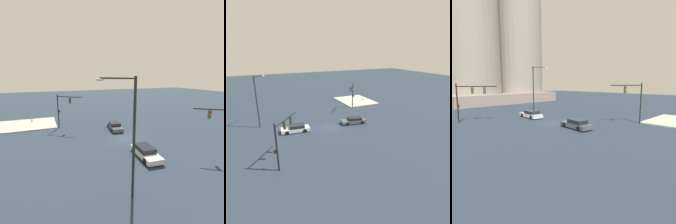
% 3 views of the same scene
% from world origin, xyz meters
% --- Properties ---
extents(ground_plane, '(164.57, 164.57, 0.00)m').
position_xyz_m(ground_plane, '(0.00, 0.00, 0.00)').
color(ground_plane, '#263342').
extents(sidewalk_corner, '(10.27, 8.23, 0.15)m').
position_xyz_m(sidewalk_corner, '(13.95, -13.17, 0.07)').
color(sidewalk_corner, '#A8B2A5').
rests_on(sidewalk_corner, ground).
extents(traffic_signal_near_corner, '(3.68, 3.23, 5.83)m').
position_xyz_m(traffic_signal_near_corner, '(7.69, -8.69, 3.90)').
color(traffic_signal_near_corner, black).
rests_on(traffic_signal_near_corner, ground).
extents(streetlamp_curved_arm, '(2.37, 2.06, 9.00)m').
position_xyz_m(streetlamp_curved_arm, '(5.30, 11.03, 5.22)').
color(streetlamp_curved_arm, black).
rests_on(streetlamp_curved_arm, ground).
extents(sedan_car_approaching, '(2.38, 4.74, 1.21)m').
position_xyz_m(sedan_car_approaching, '(-0.24, -4.80, 0.57)').
color(sedan_car_approaching, '#465156').
rests_on(sedan_car_approaching, ground).
extents(sedan_car_waiting_far, '(2.24, 4.81, 1.21)m').
position_xyz_m(sedan_car_waiting_far, '(0.47, 5.89, 0.58)').
color(sedan_car_waiting_far, silver).
rests_on(sedan_car_waiting_far, ground).
extents(fire_hydrant_on_curb, '(0.33, 0.22, 0.71)m').
position_xyz_m(fire_hydrant_on_curb, '(13.06, -14.99, 0.49)').
color(fire_hydrant_on_curb, gold).
rests_on(fire_hydrant_on_curb, sidewalk_corner).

